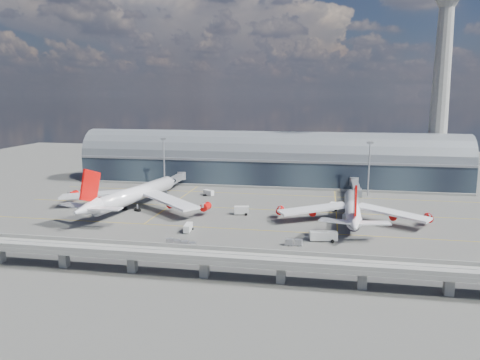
% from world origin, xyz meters
% --- Properties ---
extents(ground, '(500.00, 500.00, 0.00)m').
position_xyz_m(ground, '(0.00, 0.00, 0.00)').
color(ground, '#474744').
rests_on(ground, ground).
extents(taxi_lines, '(200.00, 80.12, 0.01)m').
position_xyz_m(taxi_lines, '(0.00, 22.11, 0.01)').
color(taxi_lines, gold).
rests_on(taxi_lines, ground).
extents(terminal, '(200.00, 30.00, 28.00)m').
position_xyz_m(terminal, '(0.00, 77.99, 11.34)').
color(terminal, '#1D2430').
rests_on(terminal, ground).
extents(control_tower, '(19.00, 19.00, 103.00)m').
position_xyz_m(control_tower, '(85.00, 83.00, 51.64)').
color(control_tower, gray).
rests_on(control_tower, ground).
extents(guideway, '(220.00, 8.50, 7.20)m').
position_xyz_m(guideway, '(-0.00, -55.00, 5.29)').
color(guideway, gray).
rests_on(guideway, ground).
extents(floodlight_mast_left, '(3.00, 0.70, 25.70)m').
position_xyz_m(floodlight_mast_left, '(-50.00, 55.00, 13.63)').
color(floodlight_mast_left, gray).
rests_on(floodlight_mast_left, ground).
extents(floodlight_mast_right, '(3.00, 0.70, 25.70)m').
position_xyz_m(floodlight_mast_right, '(50.00, 55.00, 13.63)').
color(floodlight_mast_right, gray).
rests_on(floodlight_mast_right, ground).
extents(airliner_left, '(67.27, 70.81, 21.65)m').
position_xyz_m(airliner_left, '(-47.69, 9.78, 6.18)').
color(airliner_left, white).
rests_on(airliner_left, ground).
extents(airliner_right, '(57.10, 59.66, 18.96)m').
position_xyz_m(airliner_right, '(40.48, 6.36, 4.92)').
color(airliner_right, white).
rests_on(airliner_right, ground).
extents(jet_bridge_left, '(4.40, 28.00, 7.25)m').
position_xyz_m(jet_bridge_left, '(-43.77, 53.12, 5.18)').
color(jet_bridge_left, gray).
rests_on(jet_bridge_left, ground).
extents(jet_bridge_right, '(4.40, 32.00, 7.25)m').
position_xyz_m(jet_bridge_right, '(44.01, 51.18, 5.18)').
color(jet_bridge_right, gray).
rests_on(jet_bridge_right, ground).
extents(service_truck_0, '(2.71, 6.58, 2.66)m').
position_xyz_m(service_truck_0, '(-16.23, -16.04, 1.38)').
color(service_truck_0, silver).
rests_on(service_truck_0, ground).
extents(service_truck_1, '(6.15, 3.73, 3.33)m').
position_xyz_m(service_truck_1, '(-2.07, 10.27, 1.68)').
color(service_truck_1, silver).
rests_on(service_truck_1, ground).
extents(service_truck_2, '(9.15, 3.81, 3.22)m').
position_xyz_m(service_truck_2, '(30.28, -18.36, 1.68)').
color(service_truck_2, silver).
rests_on(service_truck_2, ground).
extents(service_truck_3, '(4.25, 7.33, 3.33)m').
position_xyz_m(service_truck_3, '(38.97, 7.12, 1.70)').
color(service_truck_3, silver).
rests_on(service_truck_3, ground).
extents(service_truck_4, '(3.55, 5.58, 2.99)m').
position_xyz_m(service_truck_4, '(33.58, 24.38, 1.51)').
color(service_truck_4, silver).
rests_on(service_truck_4, ground).
extents(service_truck_5, '(5.74, 4.66, 2.64)m').
position_xyz_m(service_truck_5, '(-23.77, 42.27, 1.35)').
color(service_truck_5, silver).
rests_on(service_truck_5, ground).
extents(cargo_train_0, '(11.30, 5.00, 1.88)m').
position_xyz_m(cargo_train_0, '(-13.74, -32.11, 0.98)').
color(cargo_train_0, gray).
rests_on(cargo_train_0, ground).
extents(cargo_train_1, '(11.52, 2.95, 1.90)m').
position_xyz_m(cargo_train_1, '(-10.51, -42.00, 0.99)').
color(cargo_train_1, gray).
rests_on(cargo_train_1, ground).
extents(cargo_train_2, '(5.79, 2.53, 1.91)m').
position_xyz_m(cargo_train_2, '(21.14, -24.77, 0.99)').
color(cargo_train_2, gray).
rests_on(cargo_train_2, ground).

